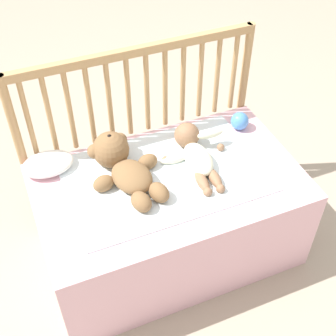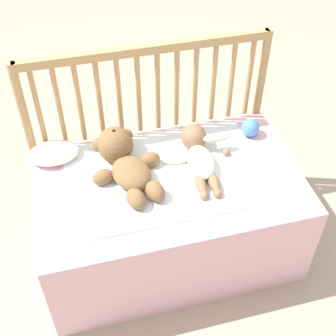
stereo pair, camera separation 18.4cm
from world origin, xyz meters
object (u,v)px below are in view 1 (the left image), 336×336
Objects in this scene: teddy_bear at (123,164)px; baby at (195,152)px; small_pillow at (48,164)px; toy_ball at (240,121)px.

baby is at bearing -4.97° from teddy_bear.
teddy_bear is 1.95× the size of small_pillow.
baby reaches higher than toy_ball.
toy_ball is (0.58, 0.09, -0.02)m from teddy_bear.
teddy_bear reaches higher than toy_ball.
baby is at bearing -16.87° from small_pillow.
baby is 0.61m from small_pillow.
small_pillow is (-0.58, 0.18, -0.01)m from baby.
teddy_bear is 0.31m from baby.
baby is 1.81× the size of small_pillow.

